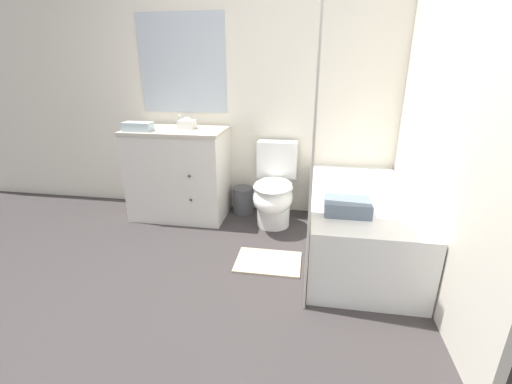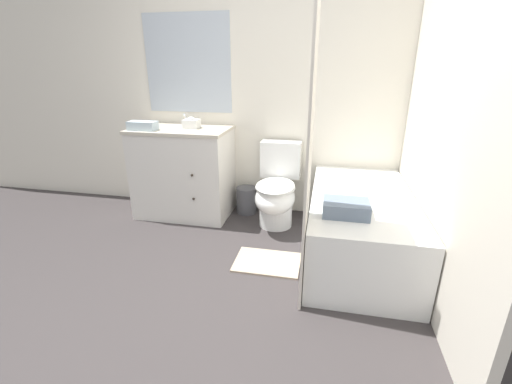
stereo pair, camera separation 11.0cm
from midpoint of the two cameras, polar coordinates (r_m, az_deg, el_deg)
ground_plane at (r=2.32m, az=-4.61°, el=-19.25°), size 14.00×14.00×0.00m
wall_back at (r=3.49m, az=3.01°, el=16.70°), size 8.00×0.06×2.50m
wall_right at (r=2.69m, az=29.54°, el=13.00°), size 0.05×2.71×2.50m
vanity_cabinet at (r=3.56m, az=-11.05°, el=3.41°), size 0.95×0.61×0.90m
sink_faucet at (r=3.62m, az=-10.43°, el=11.48°), size 0.14×0.12×0.12m
toilet at (r=3.28m, az=4.41°, el=0.16°), size 0.39×0.70×0.77m
bathtub at (r=2.93m, az=17.83°, el=-5.16°), size 0.78×1.56×0.52m
shower_curtain at (r=2.06m, az=10.47°, el=7.27°), size 0.01×0.39×2.03m
wastebasket at (r=3.61m, az=-0.73°, el=-1.35°), size 0.21×0.21×0.28m
tissue_box at (r=3.43m, az=-9.79°, el=11.18°), size 0.15×0.13×0.11m
hand_towel_folded at (r=3.43m, az=-17.49°, el=10.49°), size 0.27×0.13×0.08m
bath_towel_folded at (r=2.42m, az=16.02°, el=-2.57°), size 0.31×0.23×0.10m
bath_mat at (r=2.77m, az=3.06°, el=-11.62°), size 0.51×0.37×0.02m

